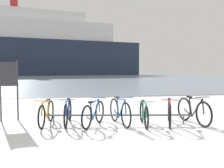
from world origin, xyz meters
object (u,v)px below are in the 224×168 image
(bicycle_2, at_px, (94,114))
(bicycle_4, at_px, (144,114))
(bicycle_1, at_px, (68,112))
(bicycle_6, at_px, (193,111))
(bicycle_3, at_px, (120,112))
(info_sign, at_px, (9,80))
(bicycle_5, at_px, (169,112))
(ferry_ship, at_px, (44,49))
(bicycle_0, at_px, (46,113))

(bicycle_2, bearing_deg, bicycle_4, -7.75)
(bicycle_1, distance_m, bicycle_4, 2.21)
(bicycle_2, height_order, bicycle_4, bicycle_2)
(bicycle_6, bearing_deg, bicycle_3, 173.51)
(bicycle_3, bearing_deg, info_sign, 161.84)
(bicycle_5, distance_m, info_sign, 5.01)
(ferry_ship, bearing_deg, bicycle_1, -83.53)
(bicycle_4, bearing_deg, bicycle_1, 167.57)
(bicycle_0, relative_size, bicycle_6, 0.97)
(bicycle_1, height_order, info_sign, info_sign)
(bicycle_1, bearing_deg, bicycle_6, -7.61)
(bicycle_5, bearing_deg, ferry_ship, 98.75)
(bicycle_5, bearing_deg, bicycle_4, 179.73)
(bicycle_6, relative_size, ferry_ship, 0.03)
(bicycle_1, relative_size, bicycle_2, 1.16)
(bicycle_0, distance_m, bicycle_5, 3.58)
(bicycle_4, xyz_separation_m, ferry_ship, (-10.16, 71.02, 7.59))
(bicycle_0, height_order, bicycle_5, bicycle_5)
(bicycle_0, height_order, info_sign, info_sign)
(bicycle_3, relative_size, bicycle_5, 1.02)
(bicycle_2, bearing_deg, info_sign, 156.17)
(bicycle_6, distance_m, ferry_ship, 72.39)
(bicycle_1, height_order, bicycle_6, bicycle_6)
(bicycle_0, xyz_separation_m, bicycle_2, (1.34, -0.33, 0.00))
(bicycle_1, height_order, bicycle_2, bicycle_1)
(bicycle_6, bearing_deg, bicycle_1, 172.39)
(bicycle_2, relative_size, bicycle_5, 0.88)
(bicycle_1, height_order, ferry_ship, ferry_ship)
(ferry_ship, bearing_deg, bicycle_2, -82.98)
(bicycle_3, xyz_separation_m, bicycle_5, (1.43, -0.24, -0.02))
(bicycle_2, relative_size, bicycle_3, 0.86)
(bicycle_3, xyz_separation_m, bicycle_6, (2.18, -0.25, 0.00))
(bicycle_0, xyz_separation_m, info_sign, (-1.20, 0.79, 0.93))
(bicycle_1, relative_size, bicycle_6, 1.00)
(bicycle_1, xyz_separation_m, bicycle_5, (2.93, -0.48, -0.00))
(bicycle_0, bearing_deg, bicycle_4, -10.74)
(bicycle_2, xyz_separation_m, bicycle_4, (1.43, -0.19, -0.01))
(bicycle_1, xyz_separation_m, ferry_ship, (-8.00, 70.55, 7.57))
(bicycle_3, height_order, bicycle_4, bicycle_3)
(bicycle_5, bearing_deg, bicycle_6, -0.93)
(bicycle_0, height_order, bicycle_3, bicycle_3)
(bicycle_2, height_order, info_sign, info_sign)
(bicycle_3, bearing_deg, bicycle_0, 172.08)
(bicycle_0, bearing_deg, bicycle_1, -4.67)
(info_sign, height_order, ferry_ship, ferry_ship)
(bicycle_6, xyz_separation_m, ferry_ship, (-11.68, 71.04, 7.54))
(bicycle_0, bearing_deg, info_sign, 146.60)
(bicycle_4, bearing_deg, info_sign, 161.64)
(info_sign, bearing_deg, bicycle_5, -15.57)
(bicycle_1, bearing_deg, ferry_ship, 96.47)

